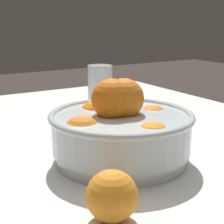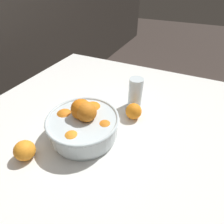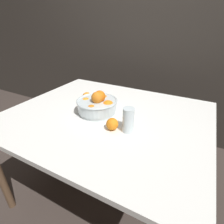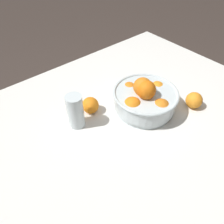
{
  "view_description": "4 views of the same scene",
  "coord_description": "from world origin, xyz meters",
  "px_view_note": "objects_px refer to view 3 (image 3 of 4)",
  "views": [
    {
      "loc": [
        -0.62,
        0.35,
        1.02
      ],
      "look_at": [
        0.05,
        -0.06,
        0.81
      ],
      "focal_mm": 60.0,
      "sensor_mm": 36.0,
      "label": 1
    },
    {
      "loc": [
        -0.45,
        -0.32,
        1.26
      ],
      "look_at": [
        0.04,
        -0.08,
        0.81
      ],
      "focal_mm": 28.0,
      "sensor_mm": 36.0,
      "label": 2
    },
    {
      "loc": [
        0.52,
        -0.9,
        1.31
      ],
      "look_at": [
        0.08,
        -0.06,
        0.81
      ],
      "focal_mm": 28.0,
      "sensor_mm": 36.0,
      "label": 3
    },
    {
      "loc": [
        0.49,
        0.43,
        1.4
      ],
      "look_at": [
        0.1,
        -0.03,
        0.81
      ],
      "focal_mm": 35.0,
      "sensor_mm": 36.0,
      "label": 4
    }
  ],
  "objects_px": {
    "juice_glass": "(128,121)",
    "orange_loose_front": "(87,97)",
    "orange_loose_near_bowl": "(112,124)",
    "fruit_bowl": "(98,105)"
  },
  "relations": [
    {
      "from": "juice_glass",
      "to": "orange_loose_front",
      "type": "bearing_deg",
      "value": 152.0
    },
    {
      "from": "juice_glass",
      "to": "orange_loose_front",
      "type": "relative_size",
      "value": 2.03
    },
    {
      "from": "fruit_bowl",
      "to": "orange_loose_front",
      "type": "xyz_separation_m",
      "value": [
        -0.18,
        0.13,
        -0.02
      ]
    },
    {
      "from": "fruit_bowl",
      "to": "juice_glass",
      "type": "bearing_deg",
      "value": -22.32
    },
    {
      "from": "orange_loose_near_bowl",
      "to": "orange_loose_front",
      "type": "relative_size",
      "value": 1.0
    },
    {
      "from": "fruit_bowl",
      "to": "orange_loose_front",
      "type": "bearing_deg",
      "value": 144.38
    },
    {
      "from": "juice_glass",
      "to": "orange_loose_near_bowl",
      "type": "distance_m",
      "value": 0.09
    },
    {
      "from": "orange_loose_near_bowl",
      "to": "juice_glass",
      "type": "bearing_deg",
      "value": 16.28
    },
    {
      "from": "juice_glass",
      "to": "orange_loose_front",
      "type": "xyz_separation_m",
      "value": [
        -0.45,
        0.24,
        -0.03
      ]
    },
    {
      "from": "fruit_bowl",
      "to": "orange_loose_front",
      "type": "distance_m",
      "value": 0.22
    }
  ]
}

